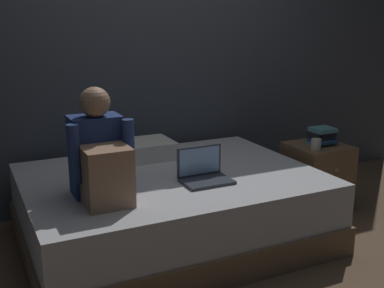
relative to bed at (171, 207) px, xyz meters
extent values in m
plane|color=brown|center=(0.20, -0.30, -0.24)|extent=(8.00, 8.00, 0.00)
cube|color=#424751|center=(0.20, 0.90, 1.11)|extent=(5.60, 0.10, 2.70)
cube|color=#7A6047|center=(0.00, 0.00, -0.15)|extent=(2.00, 1.50, 0.20)
cube|color=silver|center=(0.00, 0.00, 0.10)|extent=(1.96, 1.46, 0.30)
cube|color=brown|center=(1.30, 0.01, 0.03)|extent=(0.44, 0.44, 0.55)
sphere|color=gray|center=(1.30, -0.21, 0.15)|extent=(0.04, 0.04, 0.04)
cube|color=navy|center=(-0.55, -0.15, 0.49)|extent=(0.30, 0.20, 0.48)
sphere|color=#A87C5E|center=(-0.55, -0.18, 0.81)|extent=(0.18, 0.18, 0.18)
cube|color=#A87C5E|center=(-0.55, -0.37, 0.42)|extent=(0.26, 0.24, 0.34)
cylinder|color=navy|center=(-0.71, -0.29, 0.55)|extent=(0.07, 0.07, 0.34)
cylinder|color=navy|center=(-0.39, -0.29, 0.55)|extent=(0.07, 0.07, 0.34)
cube|color=#333842|center=(0.14, -0.28, 0.26)|extent=(0.32, 0.22, 0.02)
cube|color=#333842|center=(0.14, -0.17, 0.37)|extent=(0.32, 0.01, 0.20)
cube|color=#8CB2EA|center=(0.14, -0.17, 0.37)|extent=(0.29, 0.00, 0.18)
cube|color=silver|center=(-0.09, 0.45, 0.31)|extent=(0.56, 0.36, 0.13)
cube|color=teal|center=(1.31, 0.02, 0.32)|extent=(0.18, 0.13, 0.02)
cube|color=#284C84|center=(1.33, 0.00, 0.34)|extent=(0.19, 0.16, 0.02)
cube|color=black|center=(1.32, 0.01, 0.36)|extent=(0.17, 0.15, 0.03)
cube|color=black|center=(1.33, 0.02, 0.39)|extent=(0.19, 0.14, 0.03)
cube|color=teal|center=(1.33, 0.01, 0.43)|extent=(0.18, 0.16, 0.03)
cylinder|color=#BCB2A3|center=(1.17, -0.11, 0.35)|extent=(0.08, 0.08, 0.09)
camera|label=1|loc=(-1.24, -2.90, 1.28)|focal=45.00mm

